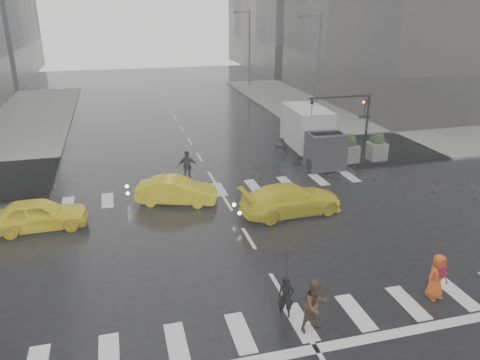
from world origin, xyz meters
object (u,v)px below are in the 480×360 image
object	(u,v)px
traffic_signal_pole	(353,115)
taxi_mid	(177,191)
pedestrian_brown	(315,305)
taxi_front	(39,214)
box_truck	(311,133)
pedestrian_orange	(437,277)

from	to	relation	value
traffic_signal_pole	taxi_mid	world-z (taller)	traffic_signal_pole
pedestrian_brown	taxi_front	distance (m)	13.50
box_truck	pedestrian_brown	bearing A→B (deg)	-110.34
pedestrian_brown	taxi_front	bearing A→B (deg)	121.72
pedestrian_orange	taxi_mid	xyz separation A→B (m)	(-7.57, 10.68, -0.17)
pedestrian_brown	taxi_front	size ratio (longest dim) A/B	0.42
taxi_front	pedestrian_orange	bearing A→B (deg)	-125.62
traffic_signal_pole	pedestrian_orange	distance (m)	14.69
pedestrian_brown	taxi_mid	size ratio (longest dim) A/B	0.44
traffic_signal_pole	box_truck	distance (m)	3.03
box_truck	pedestrian_orange	bearing A→B (deg)	-94.98
pedestrian_brown	taxi_mid	xyz separation A→B (m)	(-2.79, 11.18, -0.22)
pedestrian_orange	box_truck	bearing A→B (deg)	76.27
pedestrian_brown	box_truck	distance (m)	17.66
traffic_signal_pole	pedestrian_orange	size ratio (longest dim) A/B	2.69
taxi_mid	traffic_signal_pole	bearing A→B (deg)	-55.21
traffic_signal_pole	pedestrian_brown	xyz separation A→B (m)	(-8.72, -14.45, -2.32)
traffic_signal_pole	pedestrian_orange	bearing A→B (deg)	-105.78
traffic_signal_pole	taxi_front	size ratio (longest dim) A/B	1.06
traffic_signal_pole	box_truck	bearing A→B (deg)	136.31
pedestrian_orange	taxi_mid	size ratio (longest dim) A/B	0.41
taxi_mid	taxi_front	bearing A→B (deg)	120.80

